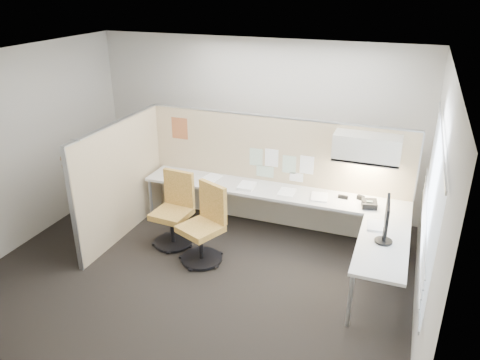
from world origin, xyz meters
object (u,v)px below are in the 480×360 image
at_px(chair_right, 205,227).
at_px(phone, 369,204).
at_px(monitor, 386,219).
at_px(desk, 290,205).
at_px(chair_left, 174,212).

bearing_deg(chair_right, phone, 47.56).
bearing_deg(monitor, chair_right, 87.54).
bearing_deg(monitor, desk, 55.14).
relative_size(chair_left, monitor, 2.00).
xyz_separation_m(desk, chair_left, (-1.57, -0.62, -0.10)).
distance_m(chair_left, monitor, 3.00).
height_order(desk, chair_left, chair_left).
relative_size(desk, chair_right, 3.68).
relative_size(desk, chair_left, 3.73).
bearing_deg(monitor, chair_left, 82.21).
bearing_deg(chair_left, phone, 18.11).
xyz_separation_m(desk, monitor, (1.37, -0.83, 0.44)).
distance_m(chair_left, phone, 2.77).
height_order(desk, chair_right, chair_right).
bearing_deg(chair_right, chair_left, 179.99).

